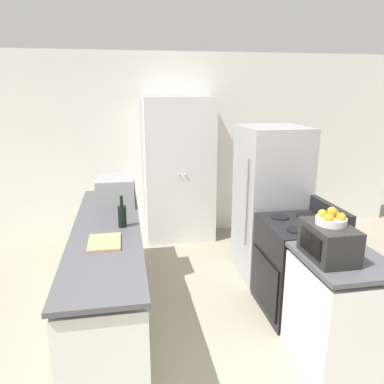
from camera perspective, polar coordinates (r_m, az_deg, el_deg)
wall_back at (r=5.45m, az=-3.02°, el=6.93°), size 7.00×0.06×2.60m
counter_left at (r=3.64m, az=-12.46°, el=-12.14°), size 0.60×2.62×0.90m
counter_right at (r=3.22m, az=21.31°, el=-16.82°), size 0.60×0.72×0.90m
pantry_cabinet at (r=5.23m, az=-1.94°, el=3.31°), size 0.96×0.51×2.01m
stove at (r=3.78m, az=15.75°, el=-10.89°), size 0.66×0.73×1.06m
refrigerator at (r=4.30m, az=11.79°, el=-1.68°), size 0.69×0.76×1.72m
microwave at (r=4.04m, az=-11.55°, el=0.10°), size 0.39×0.45×0.30m
wine_bottle at (r=3.40m, az=-10.60°, el=-3.51°), size 0.08×0.08×0.29m
toaster_oven at (r=2.90m, az=20.11°, el=-7.13°), size 0.29×0.43×0.26m
fruit_bowl at (r=2.86m, az=20.46°, el=-3.80°), size 0.22×0.22×0.13m
cutting_board at (r=3.10m, az=-13.19°, el=-7.46°), size 0.25×0.34×0.02m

